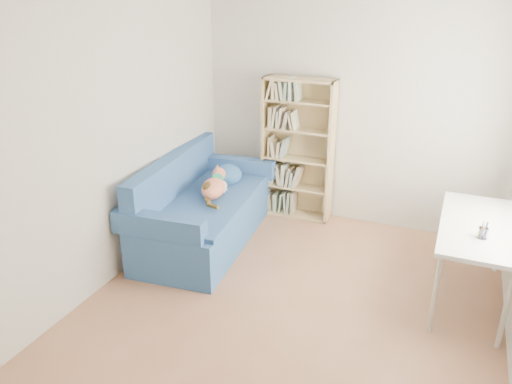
# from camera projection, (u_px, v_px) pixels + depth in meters

# --- Properties ---
(ground) EXTENTS (4.00, 4.00, 0.00)m
(ground) POSITION_uv_depth(u_px,v_px,m) (290.00, 307.00, 4.43)
(ground) COLOR #8E5C40
(ground) RESTS_ON ground
(room_shell) EXTENTS (3.54, 4.04, 2.62)m
(room_shell) POSITION_uv_depth(u_px,v_px,m) (310.00, 128.00, 3.79)
(room_shell) COLOR silver
(room_shell) RESTS_ON ground
(sofa) EXTENTS (1.09, 2.01, 0.95)m
(sofa) POSITION_uv_depth(u_px,v_px,m) (202.00, 210.00, 5.46)
(sofa) COLOR navy
(sofa) RESTS_ON ground
(bookshelf) EXTENTS (0.84, 0.26, 1.68)m
(bookshelf) POSITION_uv_depth(u_px,v_px,m) (298.00, 155.00, 5.91)
(bookshelf) COLOR tan
(bookshelf) RESTS_ON ground
(desk) EXTENTS (0.61, 1.34, 0.75)m
(desk) POSITION_uv_depth(u_px,v_px,m) (477.00, 231.00, 4.29)
(desk) COLOR silver
(desk) RESTS_ON ground
(pen_cup) EXTENTS (0.08, 0.08, 0.15)m
(pen_cup) POSITION_uv_depth(u_px,v_px,m) (483.00, 232.00, 4.01)
(pen_cup) COLOR white
(pen_cup) RESTS_ON desk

